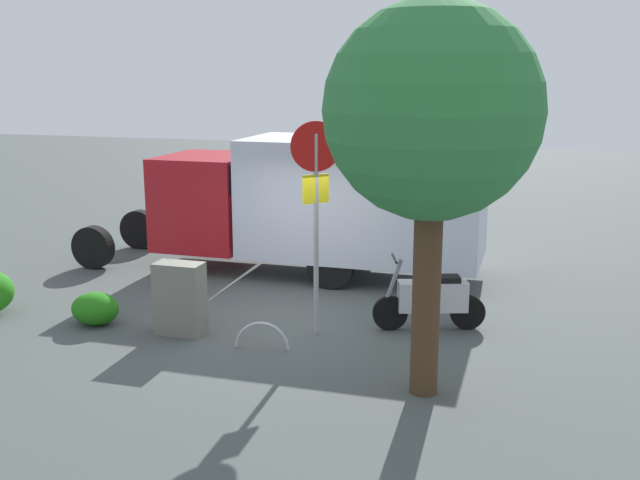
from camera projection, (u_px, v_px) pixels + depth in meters
name	position (u px, v px, depth m)	size (l,w,h in m)	color
ground_plane	(280.00, 320.00, 12.35)	(60.00, 60.00, 0.00)	#474E4C
box_truck_near	(316.00, 198.00, 14.89)	(8.37, 2.21, 2.77)	black
motorcycle	(432.00, 298.00, 11.81)	(1.75, 0.78, 1.20)	black
stop_sign	(316.00, 195.00, 11.22)	(0.71, 0.33, 3.34)	#9E9EA3
street_tree	(432.00, 114.00, 8.81)	(2.64, 2.64, 4.92)	#47301E
utility_cabinet	(180.00, 298.00, 11.61)	(0.76, 0.40, 1.15)	slate
bike_rack_hoop	(262.00, 349.00, 11.09)	(0.85, 0.85, 0.05)	#B7B7BC
shrub_near_sign	(95.00, 309.00, 12.09)	(0.79, 0.65, 0.54)	#227415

